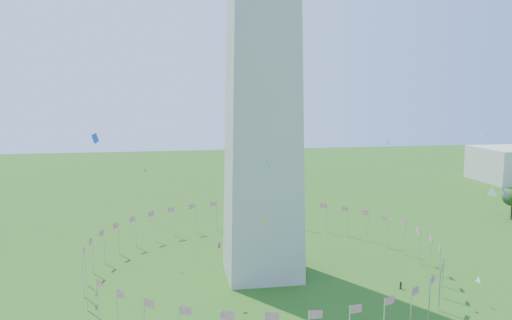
{
  "coord_description": "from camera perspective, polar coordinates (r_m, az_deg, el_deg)",
  "views": [
    {
      "loc": [
        -20.86,
        -61.34,
        43.13
      ],
      "look_at": [
        -4.08,
        35.0,
        29.44
      ],
      "focal_mm": 35.0,
      "sensor_mm": 36.0,
      "label": 1
    }
  ],
  "objects": [
    {
      "name": "flag_ring",
      "position": [
        119.69,
        0.7,
        -10.86
      ],
      "size": [
        80.24,
        80.24,
        9.0
      ],
      "color": "silver",
      "rests_on": "ground"
    },
    {
      "name": "kites_aloft",
      "position": [
        90.49,
        9.48,
        -6.33
      ],
      "size": [
        111.44,
        79.8,
        32.73
      ],
      "color": "white",
      "rests_on": "ground"
    }
  ]
}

